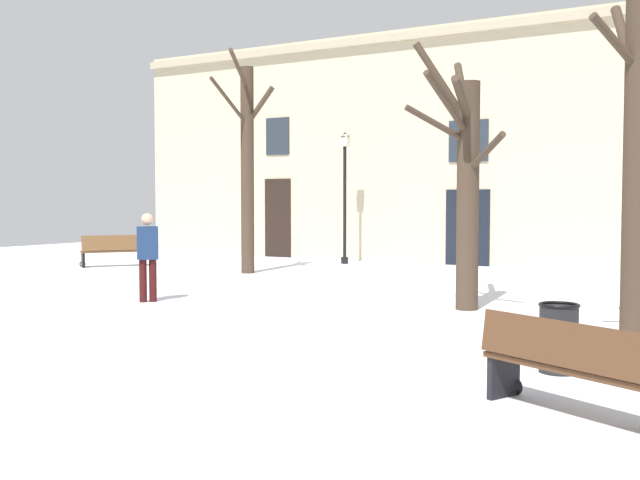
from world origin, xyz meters
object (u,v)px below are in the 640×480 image
Objects in this scene: tree_center at (466,180)px; litter_bin at (559,338)px; person_near_bench at (148,253)px; tree_right_of_center at (247,163)px; bench_by_litter_bin at (570,367)px; bench_near_lamp at (114,250)px; streetlamp at (345,184)px.

litter_bin is (2.49, -4.06, -1.86)m from tree_center.
tree_right_of_center is at bearing -120.44° from person_near_bench.
person_near_bench reaches higher than litter_bin.
litter_bin is at bearing -38.20° from tree_right_of_center.
tree_center reaches higher than litter_bin.
litter_bin is 1.79m from bench_by_litter_bin.
tree_center is 12.11m from bench_near_lamp.
bench_by_litter_bin is at bearing -62.83° from tree_center.
streetlamp is 2.23× the size of bench_near_lamp.
person_near_bench is at bearing -159.92° from tree_center.
tree_center is (7.09, -3.48, -0.61)m from tree_right_of_center.
tree_center is 2.61× the size of bench_by_litter_bin.
bench_by_litter_bin is at bearing 108.64° from person_near_bench.
tree_center is at bearing -49.37° from streetlamp.
tree_right_of_center is 1.21× the size of tree_center.
tree_center is 2.61× the size of bench_near_lamp.
streetlamp is at bearing 165.08° from bench_near_lamp.
tree_center is at bearing 111.29° from bench_near_lamp.
person_near_bench reaches higher than bench_near_lamp.
tree_right_of_center is 7.21× the size of litter_bin.
streetlamp is 5.12× the size of litter_bin.
tree_right_of_center is 5.07m from bench_near_lamp.
bench_near_lamp is (-14.04, 7.23, 0.08)m from litter_bin.
tree_right_of_center is 12.44m from litter_bin.
tree_center reaches higher than person_near_bench.
tree_right_of_center is at bearing 153.86° from tree_center.
person_near_bench is (0.84, -9.33, -1.48)m from streetlamp.
tree_right_of_center is 7.93m from tree_center.
person_near_bench is (-8.42, 3.79, 0.47)m from bench_by_litter_bin.
tree_center is 2.76× the size of person_near_bench.
streetlamp is 14.54m from litter_bin.
streetlamp is (-6.30, 7.34, 0.15)m from tree_center.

